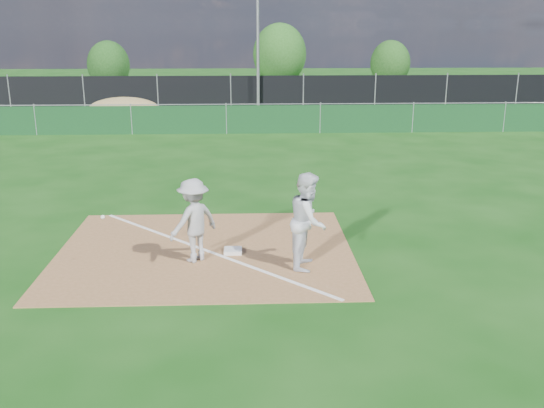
{
  "coord_description": "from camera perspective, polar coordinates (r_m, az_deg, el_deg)",
  "views": [
    {
      "loc": [
        0.89,
        -10.71,
        4.48
      ],
      "look_at": [
        1.37,
        1.0,
        1.0
      ],
      "focal_mm": 40.0,
      "sensor_mm": 36.0,
      "label": 1
    }
  ],
  "objects": [
    {
      "name": "light_pole",
      "position": [
        33.42,
        -1.34,
        15.72
      ],
      "size": [
        0.16,
        0.16,
        8.0
      ],
      "primitive_type": "cylinder",
      "color": "slate",
      "rests_on": "ground"
    },
    {
      "name": "dirt_mound",
      "position": [
        30.05,
        -13.78,
        8.63
      ],
      "size": [
        3.38,
        2.6,
        1.17
      ],
      "primitive_type": "ellipsoid",
      "color": "olive",
      "rests_on": "ground"
    },
    {
      "name": "car_right",
      "position": [
        38.16,
        3.71,
        10.83
      ],
      "size": [
        5.15,
        3.49,
        1.39
      ],
      "primitive_type": "imported",
      "rotation": [
        0.0,
        0.0,
        1.93
      ],
      "color": "black",
      "rests_on": "parking_lot"
    },
    {
      "name": "foul_line",
      "position": [
        12.56,
        -6.28,
        -4.34
      ],
      "size": [
        5.01,
        5.01,
        0.01
      ],
      "primitive_type": "cube",
      "rotation": [
        0.0,
        0.0,
        0.79
      ],
      "color": "white",
      "rests_on": "infield_dirt"
    },
    {
      "name": "infield_dirt",
      "position": [
        12.57,
        -6.28,
        -4.4
      ],
      "size": [
        6.0,
        5.0,
        0.02
      ],
      "primitive_type": "cube",
      "color": "brown",
      "rests_on": "ground"
    },
    {
      "name": "tree_left",
      "position": [
        44.62,
        -15.13,
        12.51
      ],
      "size": [
        2.9,
        2.9,
        3.44
      ],
      "color": "#382316",
      "rests_on": "ground"
    },
    {
      "name": "ground",
      "position": [
        21.21,
        -4.71,
        4.29
      ],
      "size": [
        90.0,
        90.0,
        0.0
      ],
      "primitive_type": "plane",
      "color": "#11420E",
      "rests_on": "ground"
    },
    {
      "name": "car_left",
      "position": [
        38.39,
        -12.27,
        10.61
      ],
      "size": [
        4.52,
        2.17,
        1.49
      ],
      "primitive_type": "imported",
      "rotation": [
        0.0,
        0.0,
        1.47
      ],
      "color": "#ADB1B6",
      "rests_on": "parking_lot"
    },
    {
      "name": "black_fence",
      "position": [
        33.91,
        -3.9,
        10.45
      ],
      "size": [
        46.0,
        0.04,
        1.8
      ],
      "primitive_type": "cube",
      "color": "black",
      "rests_on": "ground"
    },
    {
      "name": "tree_right",
      "position": [
        46.1,
        11.06,
        12.86
      ],
      "size": [
        2.88,
        2.88,
        3.41
      ],
      "color": "#382316",
      "rests_on": "ground"
    },
    {
      "name": "car_mid",
      "position": [
        38.49,
        -7.22,
        10.75
      ],
      "size": [
        4.28,
        2.59,
        1.33
      ],
      "primitive_type": "imported",
      "rotation": [
        0.0,
        0.0,
        1.26
      ],
      "color": "#111833",
      "rests_on": "parking_lot"
    },
    {
      "name": "play_at_first",
      "position": [
        11.81,
        -7.38,
        -1.54
      ],
      "size": [
        2.29,
        1.17,
        1.65
      ],
      "color": "#B0B0B3",
      "rests_on": "infield_dirt"
    },
    {
      "name": "runner",
      "position": [
        11.46,
        3.44,
        -1.56
      ],
      "size": [
        0.88,
        1.03,
        1.85
      ],
      "primitive_type": "imported",
      "rotation": [
        0.0,
        0.0,
        1.35
      ],
      "color": "silver",
      "rests_on": "ground"
    },
    {
      "name": "green_fence",
      "position": [
        26.02,
        -4.32,
        7.92
      ],
      "size": [
        44.0,
        0.05,
        1.2
      ],
      "primitive_type": "cube",
      "color": "#0E3618",
      "rests_on": "ground"
    },
    {
      "name": "first_base",
      "position": [
        12.39,
        -3.7,
        -4.41
      ],
      "size": [
        0.36,
        0.36,
        0.08
      ],
      "primitive_type": "cube",
      "rotation": [
        0.0,
        0.0,
        -0.01
      ],
      "color": "silver",
      "rests_on": "infield_dirt"
    },
    {
      "name": "parking_lot",
      "position": [
        38.98,
        -3.69,
        9.92
      ],
      "size": [
        46.0,
        9.0,
        0.01
      ],
      "primitive_type": "cube",
      "color": "black",
      "rests_on": "ground"
    },
    {
      "name": "tree_mid",
      "position": [
        45.7,
        0.73,
        13.91
      ],
      "size": [
        3.9,
        3.9,
        4.62
      ],
      "color": "#382316",
      "rests_on": "ground"
    }
  ]
}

